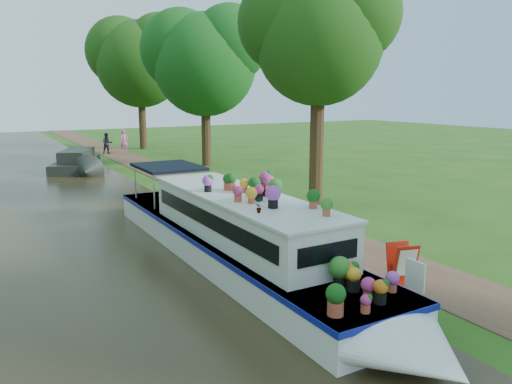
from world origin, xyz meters
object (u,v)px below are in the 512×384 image
(second_boat, at_px, (77,162))
(pedestrian_pink, at_px, (124,141))
(pedestrian_dark, at_px, (107,143))
(plant_boat, at_px, (242,235))
(sandwich_board, at_px, (402,265))

(second_boat, height_order, pedestrian_pink, pedestrian_pink)
(second_boat, height_order, pedestrian_dark, pedestrian_dark)
(pedestrian_pink, height_order, pedestrian_dark, pedestrian_pink)
(plant_boat, relative_size, sandwich_board, 14.64)
(second_boat, relative_size, pedestrian_pink, 3.87)
(plant_boat, distance_m, second_boat, 18.89)
(second_boat, bearing_deg, plant_boat, -64.95)
(plant_boat, distance_m, pedestrian_dark, 25.87)
(sandwich_board, height_order, pedestrian_pink, pedestrian_pink)
(second_boat, distance_m, pedestrian_dark, 7.63)
(plant_boat, relative_size, second_boat, 2.08)
(second_boat, bearing_deg, sandwich_board, -58.06)
(sandwich_board, xyz_separation_m, pedestrian_pink, (1.45, 28.70, 0.43))
(pedestrian_dark, bearing_deg, second_boat, -115.92)
(second_boat, bearing_deg, pedestrian_dark, 87.28)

